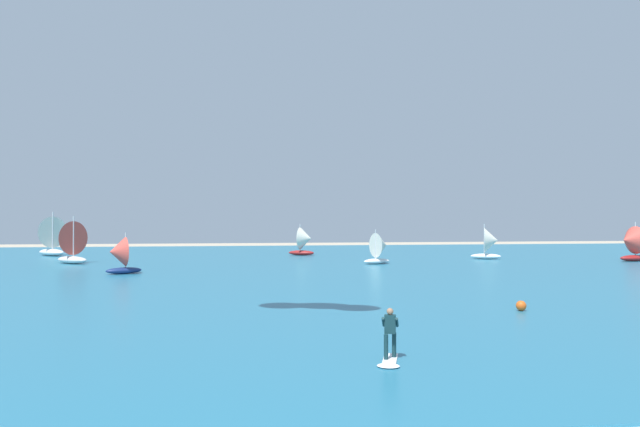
{
  "coord_description": "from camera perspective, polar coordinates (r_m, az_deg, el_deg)",
  "views": [
    {
      "loc": [
        -2.06,
        -6.07,
        4.62
      ],
      "look_at": [
        0.86,
        13.97,
        4.86
      ],
      "focal_mm": 32.13,
      "sensor_mm": 36.0,
      "label": 1
    }
  ],
  "objects": [
    {
      "name": "sailboat_mid_left",
      "position": [
        69.17,
        16.59,
        -2.84
      ],
      "size": [
        3.62,
        3.25,
        4.08
      ],
      "color": "white",
      "rests_on": "ocean"
    },
    {
      "name": "marker_buoy",
      "position": [
        30.53,
        19.4,
        -8.66
      ],
      "size": [
        0.51,
        0.51,
        0.51
      ],
      "primitive_type": "sphere",
      "color": "#E55919",
      "rests_on": "ocean"
    },
    {
      "name": "sailboat_center_horizon",
      "position": [
        71.62,
        28.52,
        -2.62
      ],
      "size": [
        3.77,
        3.23,
        4.33
      ],
      "color": "maroon",
      "rests_on": "ocean"
    },
    {
      "name": "sailboat_trailing",
      "position": [
        59.56,
        6.02,
        -3.44
      ],
      "size": [
        3.19,
        2.82,
        3.58
      ],
      "color": "white",
      "rests_on": "ocean"
    },
    {
      "name": "ocean",
      "position": [
        56.85,
        -6.22,
        -5.28
      ],
      "size": [
        160.0,
        90.0,
        0.1
      ],
      "primitive_type": "cube",
      "color": "#236B89",
      "rests_on": "ground"
    },
    {
      "name": "sailboat_near_shore",
      "position": [
        80.66,
        -25.42,
        -1.99
      ],
      "size": [
        5.0,
        4.87,
        5.6
      ],
      "color": "white",
      "rests_on": "ocean"
    },
    {
      "name": "sailboat_far_left",
      "position": [
        73.5,
        -1.52,
        -2.74
      ],
      "size": [
        3.61,
        3.23,
        4.06
      ],
      "color": "maroon",
      "rests_on": "ocean"
    },
    {
      "name": "sailboat_outermost",
      "position": [
        65.3,
        -23.77,
        -2.59
      ],
      "size": [
        4.45,
        4.23,
        4.96
      ],
      "color": "silver",
      "rests_on": "ocean"
    },
    {
      "name": "kitesurfer",
      "position": [
        18.92,
        6.96,
        -12.61
      ],
      "size": [
        1.16,
        2.03,
        1.67
      ],
      "color": "white",
      "rests_on": "ocean"
    },
    {
      "name": "sailboat_leading",
      "position": [
        50.9,
        -19.41,
        -3.92
      ],
      "size": [
        3.1,
        2.78,
        3.5
      ],
      "color": "navy",
      "rests_on": "ocean"
    }
  ]
}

